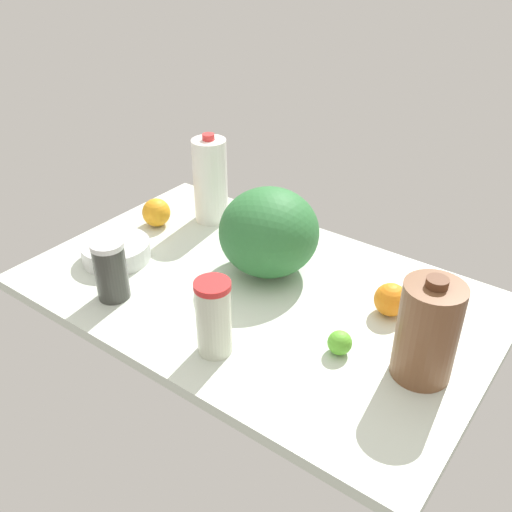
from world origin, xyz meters
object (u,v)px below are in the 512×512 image
at_px(lime_beside_bowl, 340,343).
at_px(shaker_bottle, 111,270).
at_px(milk_jug, 210,180).
at_px(orange_by_jug, 156,212).
at_px(mixing_bowl, 116,251).
at_px(orange_far_back, 391,300).
at_px(tumbler_cup, 214,317).
at_px(watermelon, 269,232).
at_px(chocolate_milk_jug, 427,331).

bearing_deg(lime_beside_bowl, shaker_bottle, 15.12).
distance_m(milk_jug, orange_by_jug, 0.19).
height_order(mixing_bowl, orange_far_back, orange_far_back).
distance_m(tumbler_cup, orange_by_jug, 0.63).
bearing_deg(tumbler_cup, orange_by_jug, -33.24).
relative_size(milk_jug, tumbler_cup, 1.53).
bearing_deg(watermelon, mixing_bowl, 29.11).
relative_size(chocolate_milk_jug, mixing_bowl, 1.27).
distance_m(mixing_bowl, watermelon, 0.44).
relative_size(chocolate_milk_jug, watermelon, 0.91).
relative_size(chocolate_milk_jug, shaker_bottle, 1.52).
bearing_deg(orange_by_jug, shaker_bottle, 118.51).
relative_size(milk_jug, orange_far_back, 3.44).
relative_size(orange_by_jug, lime_beside_bowl, 1.57).
height_order(mixing_bowl, shaker_bottle, shaker_bottle).
relative_size(mixing_bowl, tumbler_cup, 1.04).
bearing_deg(orange_by_jug, lime_beside_bowl, 166.20).
xyz_separation_m(milk_jug, lime_beside_bowl, (-0.64, 0.32, -0.10)).
xyz_separation_m(milk_jug, orange_by_jug, (0.11, 0.13, -0.09)).
xyz_separation_m(tumbler_cup, lime_beside_bowl, (-0.23, -0.16, -0.06)).
distance_m(chocolate_milk_jug, tumbler_cup, 0.45).
height_order(shaker_bottle, lime_beside_bowl, shaker_bottle).
bearing_deg(tumbler_cup, shaker_bottle, -0.87).
bearing_deg(lime_beside_bowl, tumbler_cup, 34.86).
distance_m(milk_jug, tumbler_cup, 0.63).
xyz_separation_m(mixing_bowl, milk_jug, (-0.06, -0.34, 0.11)).
distance_m(shaker_bottle, tumbler_cup, 0.34).
xyz_separation_m(shaker_bottle, tumbler_cup, (-0.34, 0.01, 0.01)).
distance_m(milk_jug, lime_beside_bowl, 0.72).
distance_m(tumbler_cup, lime_beside_bowl, 0.28).
bearing_deg(milk_jug, mixing_bowl, 80.29).
bearing_deg(mixing_bowl, orange_far_back, -162.73).
height_order(milk_jug, lime_beside_bowl, milk_jug).
xyz_separation_m(mixing_bowl, tumbler_cup, (-0.47, 0.13, 0.07)).
distance_m(orange_by_jug, orange_far_back, 0.78).
xyz_separation_m(watermelon, orange_far_back, (-0.35, -0.02, -0.08)).
distance_m(chocolate_milk_jug, orange_by_jug, 0.93).
bearing_deg(lime_beside_bowl, chocolate_milk_jug, -164.95).
bearing_deg(orange_by_jug, tumbler_cup, 146.76).
relative_size(watermelon, shaker_bottle, 1.67).
height_order(chocolate_milk_jug, tumbler_cup, chocolate_milk_jug).
relative_size(shaker_bottle, orange_by_jug, 1.83).
bearing_deg(orange_far_back, watermelon, 2.71).
relative_size(shaker_bottle, lime_beside_bowl, 2.87).
bearing_deg(chocolate_milk_jug, milk_jug, -18.53).
bearing_deg(watermelon, tumbler_cup, 105.72).
relative_size(watermelon, milk_jug, 0.95).
bearing_deg(lime_beside_bowl, orange_far_back, -97.82).
height_order(milk_jug, orange_far_back, milk_jug).
bearing_deg(watermelon, milk_jug, -23.10).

